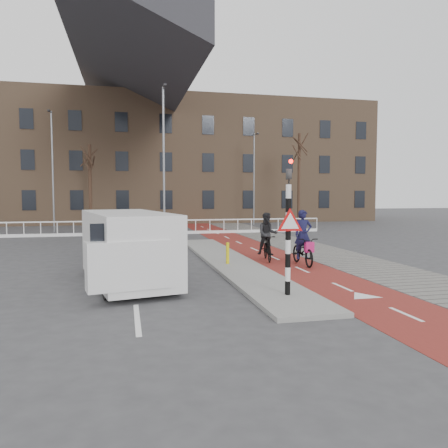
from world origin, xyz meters
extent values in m
plane|color=#38383A|center=(0.00, 0.00, 0.00)|extent=(120.00, 120.00, 0.00)
cube|color=maroon|center=(1.50, 10.00, 0.01)|extent=(2.50, 60.00, 0.01)
cube|color=slate|center=(4.30, 10.00, 0.01)|extent=(3.00, 60.00, 0.01)
cube|color=gray|center=(-0.70, 4.00, 0.06)|extent=(1.80, 16.00, 0.12)
cylinder|color=black|center=(-0.60, -2.00, 1.56)|extent=(0.14, 0.14, 2.88)
imported|color=black|center=(-0.60, -2.00, 3.40)|extent=(0.13, 0.16, 0.80)
cylinder|color=#FF0C05|center=(-0.60, -2.14, 3.58)|extent=(0.11, 0.02, 0.11)
cylinder|color=yellow|center=(-0.98, 3.26, 0.52)|extent=(0.12, 0.12, 0.80)
imported|color=black|center=(1.94, 2.98, 0.55)|extent=(0.80, 2.09, 1.08)
imported|color=#141437|center=(1.94, 2.98, 1.19)|extent=(0.70, 0.48, 1.89)
cube|color=#BB1A64|center=(1.97, 2.43, 0.77)|extent=(0.33, 0.22, 0.39)
imported|color=black|center=(0.95, 4.30, 0.56)|extent=(0.84, 1.91, 1.11)
imported|color=black|center=(0.95, 4.30, 1.12)|extent=(0.95, 0.80, 1.74)
cube|color=silver|center=(-4.67, 0.87, 1.18)|extent=(3.03, 5.42, 2.05)
cube|color=#1B7E41|center=(-5.70, 0.87, 1.08)|extent=(0.68, 3.21, 0.55)
cube|color=#1B7E41|center=(-3.64, 0.87, 1.08)|extent=(0.68, 3.21, 0.55)
cube|color=black|center=(-4.67, -1.34, 1.58)|extent=(1.81, 0.42, 0.90)
cylinder|color=black|center=(-5.17, -1.01, 0.36)|extent=(0.39, 0.75, 0.72)
cylinder|color=black|center=(-3.47, -0.66, 0.36)|extent=(0.39, 0.75, 0.72)
cylinder|color=black|center=(-5.87, 2.40, 0.36)|extent=(0.39, 0.75, 0.72)
cylinder|color=black|center=(-4.17, 2.75, 0.36)|extent=(0.39, 0.75, 0.72)
cube|color=silver|center=(-5.00, 17.00, 0.95)|extent=(28.00, 0.08, 0.08)
cube|color=silver|center=(-5.00, 17.00, 0.10)|extent=(28.00, 0.10, 0.20)
cube|color=#7F6047|center=(-3.00, 32.00, 6.00)|extent=(46.00, 10.00, 12.00)
cylinder|color=black|center=(-7.47, 24.58, 3.36)|extent=(0.28, 0.28, 6.72)
cylinder|color=black|center=(9.79, 22.37, 3.92)|extent=(0.24, 0.24, 7.85)
cylinder|color=slate|center=(-2.61, 11.66, 4.28)|extent=(0.12, 0.12, 8.55)
cylinder|color=slate|center=(-9.71, 20.54, 4.28)|extent=(0.12, 0.12, 8.57)
cylinder|color=slate|center=(6.40, 24.41, 4.00)|extent=(0.12, 0.12, 8.00)
camera|label=1|loc=(-4.72, -12.63, 2.76)|focal=35.00mm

